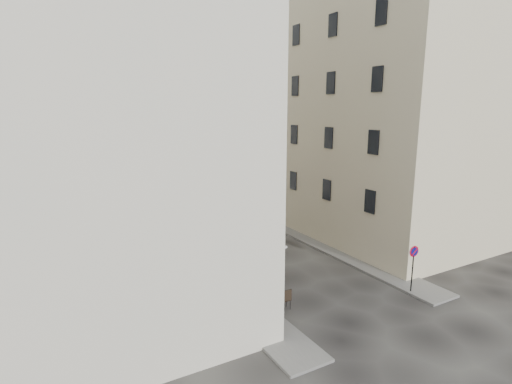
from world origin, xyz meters
TOP-DOWN VIEW (x-y plane):
  - ground at (0.00, 0.00)m, footprint 90.00×90.00m
  - sidewalk_left at (-4.50, 4.00)m, footprint 2.00×22.00m
  - sidewalk_right at (4.50, 3.00)m, footprint 2.00×18.00m
  - building_left at (-10.50, 3.00)m, footprint 12.20×16.20m
  - building_right at (10.50, 3.50)m, footprint 12.20×14.20m
  - building_back at (-1.00, 19.00)m, footprint 18.20×10.20m
  - cafe_storefront at (-4.32, 1.00)m, footprint 1.74×7.30m
  - stone_steps at (0.00, 12.57)m, footprint 9.00×3.15m
  - bollard_near at (-3.25, -1.00)m, footprint 0.12×0.12m
  - bollard_mid at (-3.25, 2.50)m, footprint 0.12×0.12m
  - bollard_far at (-3.25, 6.00)m, footprint 0.12×0.12m
  - no_parking_sign at (3.73, -4.44)m, footprint 0.59×0.11m
  - bistro_table_a at (-3.39, -2.62)m, footprint 1.43×0.67m
  - bistro_table_b at (-3.16, -0.33)m, footprint 1.30×0.61m
  - bistro_table_c at (-3.30, 1.64)m, footprint 1.28×0.60m
  - bistro_table_d at (-2.83, 2.72)m, footprint 1.39×0.65m
  - bistro_table_e at (-2.74, 4.55)m, footprint 1.34×0.63m
  - pedestrian at (-1.84, 0.36)m, footprint 0.63×0.47m

SIDE VIEW (x-z plane):
  - ground at x=0.00m, z-range 0.00..0.00m
  - sidewalk_left at x=-4.50m, z-range 0.00..0.12m
  - sidewalk_right at x=4.50m, z-range 0.00..0.12m
  - stone_steps at x=0.00m, z-range 0.00..0.80m
  - bistro_table_c at x=-3.30m, z-range 0.01..0.91m
  - bistro_table_b at x=-3.16m, z-range 0.01..0.92m
  - bistro_table_e at x=-2.74m, z-range 0.01..0.95m
  - bistro_table_d at x=-2.83m, z-range 0.01..0.99m
  - bistro_table_a at x=-3.39m, z-range 0.01..1.02m
  - bollard_near at x=-3.25m, z-range 0.04..1.02m
  - bollard_mid at x=-3.25m, z-range 0.04..1.02m
  - bollard_far at x=-3.25m, z-range 0.04..1.02m
  - pedestrian at x=-1.84m, z-range 0.00..1.58m
  - no_parking_sign at x=3.73m, z-range 0.54..3.12m
  - cafe_storefront at x=-4.32m, z-range 0.13..3.63m
  - building_right at x=10.50m, z-range 0.01..18.61m
  - building_back at x=-1.00m, z-range 0.01..18.61m
  - building_left at x=-10.50m, z-range 0.01..20.61m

